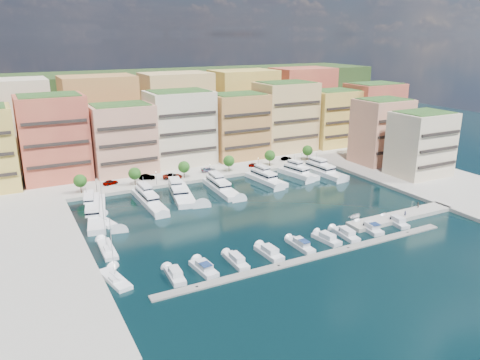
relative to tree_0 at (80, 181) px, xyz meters
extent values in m
plane|color=black|center=(40.00, -33.50, -4.74)|extent=(400.00, 400.00, 0.00)
cube|color=#9E998E|center=(40.00, 28.50, -4.74)|extent=(220.00, 64.00, 2.00)
cube|color=#9E998E|center=(102.00, -41.50, -4.74)|extent=(34.00, 76.00, 2.00)
cube|color=#9E998E|center=(-22.00, -41.50, -4.74)|extent=(34.00, 76.00, 2.00)
cube|color=#1D3415|center=(40.00, 76.50, -4.74)|extent=(240.00, 40.00, 58.00)
cube|color=gray|center=(37.00, -63.50, -4.74)|extent=(72.00, 2.20, 0.35)
cube|color=#9E998E|center=(70.00, -55.50, -4.74)|extent=(32.00, 5.00, 2.00)
cube|color=#D46646|center=(-4.00, 18.50, 9.26)|extent=(20.00, 16.00, 26.00)
cube|color=black|center=(-4.00, 10.25, 9.26)|extent=(18.40, 0.50, 0.90)
cube|color=#29481C|center=(-4.00, 18.50, 22.66)|extent=(17.60, 14.08, 0.80)
cube|color=tan|center=(17.00, 16.50, 7.26)|extent=(20.00, 15.00, 22.00)
cube|color=black|center=(17.00, 8.75, 7.26)|extent=(18.40, 0.50, 0.90)
cube|color=#29481C|center=(17.00, 16.50, 18.66)|extent=(17.60, 13.20, 0.80)
cube|color=beige|center=(38.00, 18.50, 8.76)|extent=(22.00, 16.00, 25.00)
cube|color=black|center=(38.00, 10.25, 8.76)|extent=(20.24, 0.50, 0.90)
cube|color=#29481C|center=(38.00, 18.50, 21.66)|extent=(19.36, 14.08, 0.80)
cube|color=#C08848|center=(60.00, 16.50, 7.76)|extent=(20.00, 15.00, 23.00)
cube|color=black|center=(60.00, 8.75, 7.76)|extent=(18.40, 0.50, 0.90)
cube|color=#29481C|center=(60.00, 16.50, 19.66)|extent=(17.60, 13.20, 0.80)
cube|color=tan|center=(82.00, 18.50, 9.26)|extent=(22.00, 16.00, 26.00)
cube|color=black|center=(82.00, 10.25, 9.26)|extent=(20.24, 0.50, 0.90)
cube|color=#29481C|center=(82.00, 18.50, 22.66)|extent=(19.36, 14.08, 0.80)
cube|color=#E9C655|center=(104.00, 16.50, 7.26)|extent=(20.00, 15.00, 22.00)
cube|color=black|center=(104.00, 8.75, 7.26)|extent=(18.40, 0.50, 0.90)
cube|color=#29481C|center=(104.00, 16.50, 18.66)|extent=(17.60, 13.20, 0.80)
cube|color=#D46646|center=(124.00, 14.50, 8.26)|extent=(22.00, 16.00, 24.00)
cube|color=black|center=(124.00, 6.25, 8.26)|extent=(20.24, 0.50, 0.90)
cube|color=#29481C|center=(124.00, 14.50, 20.66)|extent=(19.36, 14.08, 0.80)
cube|color=tan|center=(102.00, -13.50, 7.26)|extent=(18.00, 14.00, 22.00)
cube|color=black|center=(102.00, -20.75, 7.26)|extent=(16.56, 0.50, 0.90)
cube|color=#29481C|center=(102.00, -13.50, 18.66)|extent=(15.84, 12.32, 0.80)
cube|color=beige|center=(102.00, -31.50, 6.26)|extent=(18.00, 14.00, 20.00)
cube|color=black|center=(102.00, -38.75, 6.26)|extent=(16.56, 0.50, 0.90)
cube|color=#29481C|center=(102.00, -31.50, 16.66)|extent=(15.84, 12.32, 0.80)
cube|color=beige|center=(-15.00, 40.50, 11.26)|extent=(26.00, 18.00, 30.00)
cube|color=#C08848|center=(15.00, 40.50, 11.26)|extent=(26.00, 18.00, 30.00)
cube|color=tan|center=(45.00, 40.50, 11.26)|extent=(26.00, 18.00, 30.00)
cube|color=#E9C655|center=(75.00, 40.50, 11.26)|extent=(26.00, 18.00, 30.00)
cube|color=#D46646|center=(105.00, 40.50, 11.26)|extent=(26.00, 18.00, 30.00)
cylinder|color=#473323|center=(0.00, 0.00, -2.24)|extent=(0.24, 0.24, 3.00)
sphere|color=#1C4C15|center=(0.00, 0.00, 0.01)|extent=(3.80, 3.80, 3.80)
cylinder|color=#473323|center=(16.00, 0.00, -2.24)|extent=(0.24, 0.24, 3.00)
sphere|color=#1C4C15|center=(16.00, 0.00, 0.01)|extent=(3.80, 3.80, 3.80)
cylinder|color=#473323|center=(32.00, 0.00, -2.24)|extent=(0.24, 0.24, 3.00)
sphere|color=#1C4C15|center=(32.00, 0.00, 0.01)|extent=(3.80, 3.80, 3.80)
cylinder|color=#473323|center=(48.00, 0.00, -2.24)|extent=(0.24, 0.24, 3.00)
sphere|color=#1C4C15|center=(48.00, 0.00, 0.01)|extent=(3.80, 3.80, 3.80)
cylinder|color=#473323|center=(64.00, 0.00, -2.24)|extent=(0.24, 0.24, 3.00)
sphere|color=#1C4C15|center=(64.00, 0.00, 0.01)|extent=(3.80, 3.80, 3.80)
cylinder|color=#473323|center=(80.00, 0.00, -2.24)|extent=(0.24, 0.24, 3.00)
sphere|color=#1C4C15|center=(80.00, 0.00, 0.01)|extent=(3.80, 3.80, 3.80)
cylinder|color=black|center=(4.00, -2.30, -1.74)|extent=(0.10, 0.10, 4.00)
sphere|color=#FFF2CC|center=(4.00, -2.30, 0.31)|extent=(0.30, 0.30, 0.30)
cylinder|color=black|center=(22.00, -2.30, -1.74)|extent=(0.10, 0.10, 4.00)
sphere|color=#FFF2CC|center=(22.00, -2.30, 0.31)|extent=(0.30, 0.30, 0.30)
cylinder|color=black|center=(40.00, -2.30, -1.74)|extent=(0.10, 0.10, 4.00)
sphere|color=#FFF2CC|center=(40.00, -2.30, 0.31)|extent=(0.30, 0.30, 0.30)
cylinder|color=black|center=(58.00, -2.30, -1.74)|extent=(0.10, 0.10, 4.00)
sphere|color=#FFF2CC|center=(58.00, -2.30, 0.31)|extent=(0.30, 0.30, 0.30)
cylinder|color=black|center=(76.00, -2.30, -1.74)|extent=(0.10, 0.10, 4.00)
sphere|color=#FFF2CC|center=(76.00, -2.30, 0.31)|extent=(0.30, 0.30, 0.30)
cube|color=white|center=(0.95, -17.72, -4.39)|extent=(9.38, 26.73, 2.30)
cube|color=white|center=(0.95, -15.07, -2.34)|extent=(6.26, 14.93, 1.80)
cube|color=black|center=(0.95, -15.07, -2.34)|extent=(6.33, 15.00, 0.55)
cube|color=white|center=(0.95, -12.96, -0.74)|extent=(4.04, 8.27, 1.40)
cylinder|color=#B2B2B7|center=(0.95, -11.37, 0.86)|extent=(0.14, 0.14, 1.80)
cube|color=white|center=(15.63, -15.45, -4.39)|extent=(4.32, 21.94, 2.30)
cube|color=white|center=(15.63, -13.26, -2.34)|extent=(3.48, 12.08, 1.80)
cube|color=black|center=(15.63, -13.26, -2.34)|extent=(3.54, 12.14, 0.55)
cube|color=white|center=(15.63, -11.51, -0.74)|extent=(2.52, 6.60, 1.40)
cylinder|color=#B2B2B7|center=(15.63, -10.19, 0.86)|extent=(0.14, 0.14, 1.80)
cube|color=black|center=(15.63, -15.45, -4.84)|extent=(4.37, 21.99, 0.35)
cube|color=white|center=(25.68, -14.43, -4.39)|extent=(8.92, 20.49, 2.30)
cube|color=white|center=(25.68, -12.45, -2.34)|extent=(6.27, 11.54, 1.80)
cube|color=black|center=(25.68, -12.45, -2.34)|extent=(6.34, 11.61, 0.55)
cube|color=white|center=(25.68, -10.86, -0.74)|extent=(4.19, 6.45, 1.40)
cylinder|color=#B2B2B7|center=(25.68, -9.66, 0.86)|extent=(0.14, 0.14, 1.80)
cube|color=white|center=(38.34, -14.57, -4.39)|extent=(5.42, 20.32, 2.30)
cube|color=white|center=(38.34, -12.56, -2.34)|extent=(4.22, 11.23, 1.80)
cube|color=black|center=(38.34, -12.56, -2.34)|extent=(4.28, 11.29, 0.55)
cube|color=white|center=(38.34, -10.95, -0.74)|extent=(3.00, 6.15, 1.40)
cylinder|color=#B2B2B7|center=(38.34, -9.74, 0.86)|extent=(0.14, 0.14, 1.80)
cube|color=white|center=(54.76, -13.06, -4.39)|extent=(6.53, 17.54, 2.30)
cube|color=white|center=(54.76, -11.35, -2.34)|extent=(4.80, 9.79, 1.80)
cube|color=black|center=(54.76, -11.35, -2.34)|extent=(4.87, 9.86, 0.55)
cube|color=white|center=(54.76, -9.98, -0.74)|extent=(3.30, 5.42, 1.40)
cylinder|color=#B2B2B7|center=(54.76, -8.95, 0.86)|extent=(0.14, 0.14, 1.80)
cube|color=black|center=(54.76, -13.06, -4.84)|extent=(6.59, 17.60, 0.35)
cube|color=white|center=(67.69, -12.24, -4.39)|extent=(7.49, 16.05, 2.30)
cube|color=white|center=(67.69, -10.69, -2.34)|extent=(5.28, 9.07, 1.80)
cube|color=black|center=(67.69, -10.69, -2.34)|extent=(5.35, 9.14, 0.55)
cube|color=white|center=(67.69, -9.45, -0.74)|extent=(3.54, 5.09, 1.40)
cylinder|color=#B2B2B7|center=(67.69, -8.52, 0.86)|extent=(0.14, 0.14, 1.80)
cube|color=white|center=(76.55, -14.30, -4.39)|extent=(6.58, 19.93, 2.30)
cube|color=white|center=(76.55, -12.34, -2.34)|extent=(4.99, 11.07, 1.80)
cube|color=black|center=(76.55, -12.34, -2.34)|extent=(5.05, 11.13, 0.55)
cube|color=white|center=(76.55, -10.77, -0.74)|extent=(3.49, 6.10, 1.40)
cylinder|color=#B2B2B7|center=(76.55, -9.60, 0.86)|extent=(0.14, 0.14, 1.80)
cube|color=silver|center=(7.70, -58.00, -4.49)|extent=(2.97, 7.60, 1.40)
cube|color=silver|center=(7.70, -58.37, -3.19)|extent=(2.18, 3.69, 1.10)
cube|color=black|center=(7.70, -56.88, -3.44)|extent=(1.81, 0.21, 0.55)
cube|color=silver|center=(13.76, -58.00, -4.49)|extent=(3.51, 8.07, 1.40)
cube|color=silver|center=(13.76, -58.39, -3.19)|extent=(2.51, 3.95, 1.10)
cube|color=black|center=(13.76, -56.82, -3.44)|extent=(1.99, 0.29, 0.55)
cube|color=navy|center=(13.76, -59.41, -2.59)|extent=(2.15, 2.53, 0.12)
cube|color=silver|center=(21.01, -58.00, -4.49)|extent=(2.42, 8.14, 1.40)
cube|color=silver|center=(21.01, -58.41, -3.19)|extent=(1.88, 3.91, 1.10)
cube|color=black|center=(21.01, -56.78, -3.44)|extent=(1.71, 0.11, 0.55)
cube|color=silver|center=(28.97, -58.00, -4.49)|extent=(3.22, 8.05, 1.40)
cube|color=silver|center=(28.97, -58.40, -3.19)|extent=(2.38, 3.91, 1.10)
cube|color=black|center=(28.97, -56.81, -3.44)|extent=(2.01, 0.21, 0.55)
cube|color=silver|center=(37.05, -58.00, -4.49)|extent=(2.58, 8.36, 1.40)
cube|color=silver|center=(37.05, -58.42, -3.19)|extent=(1.96, 4.03, 1.10)
cube|color=black|center=(37.05, -56.75, -3.44)|extent=(1.74, 0.13, 0.55)
cube|color=navy|center=(37.05, -59.50, -2.59)|extent=(1.74, 2.53, 0.12)
cube|color=silver|center=(44.28, -58.00, -4.49)|extent=(3.61, 7.70, 1.40)
cube|color=silver|center=(44.28, -58.37, -3.19)|extent=(2.52, 3.80, 1.10)
cube|color=black|center=(44.28, -56.89, -3.44)|extent=(1.91, 0.35, 0.55)
cube|color=silver|center=(49.85, -58.00, -4.49)|extent=(3.14, 8.30, 1.40)
cube|color=silver|center=(49.85, -58.41, -3.19)|extent=(2.27, 4.04, 1.10)
cube|color=black|center=(49.85, -56.78, -3.44)|extent=(1.84, 0.23, 0.55)
cube|color=silver|center=(57.36, -58.00, -4.49)|extent=(3.65, 7.68, 1.40)
cube|color=silver|center=(57.36, -58.37, -3.19)|extent=(2.60, 3.78, 1.10)
cube|color=black|center=(57.36, -56.89, -3.44)|extent=(2.06, 0.32, 0.55)
cube|color=navy|center=(57.36, -59.33, -2.59)|extent=(2.23, 2.43, 0.12)
cube|color=silver|center=(65.92, -58.00, -4.49)|extent=(3.53, 7.59, 1.40)
cube|color=silver|center=(65.92, -58.37, -3.19)|extent=(2.45, 3.75, 1.10)
cube|color=black|center=(65.92, -56.90, -3.44)|extent=(1.84, 0.35, 0.55)
cube|color=white|center=(-2.96, -53.88, -4.54)|extent=(4.72, 10.24, 1.20)
cube|color=white|center=(-2.96, -54.87, -3.64)|extent=(2.14, 2.76, 0.60)
cylinder|color=#B2B2B7|center=(-2.96, -53.39, 2.06)|extent=(0.14, 0.14, 12.00)
cylinder|color=#B2B2B7|center=(-2.96, -55.37, -2.94)|extent=(0.99, 4.37, 0.10)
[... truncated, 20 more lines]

